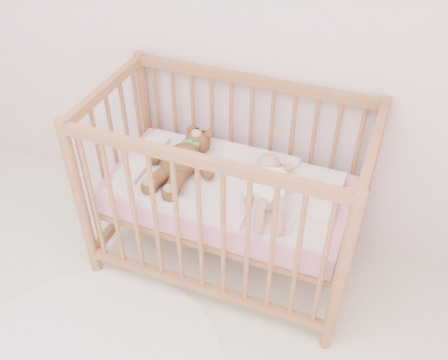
% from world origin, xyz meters
% --- Properties ---
extents(crib, '(1.36, 0.76, 1.00)m').
position_xyz_m(crib, '(0.33, 1.60, 0.50)').
color(crib, '#A16D44').
rests_on(crib, floor).
extents(mattress, '(1.22, 0.62, 0.13)m').
position_xyz_m(mattress, '(0.33, 1.60, 0.49)').
color(mattress, pink).
rests_on(mattress, crib).
extents(blanket, '(1.10, 0.58, 0.06)m').
position_xyz_m(blanket, '(0.33, 1.60, 0.56)').
color(blanket, pink).
rests_on(blanket, mattress).
extents(baby, '(0.42, 0.60, 0.13)m').
position_xyz_m(baby, '(0.55, 1.58, 0.64)').
color(baby, white).
rests_on(baby, blanket).
extents(teddy_bear, '(0.42, 0.57, 0.15)m').
position_xyz_m(teddy_bear, '(0.08, 1.58, 0.65)').
color(teddy_bear, brown).
rests_on(teddy_bear, blanket).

